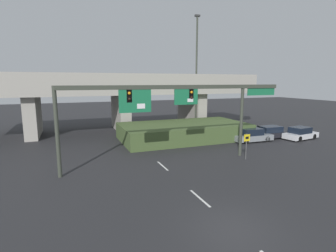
% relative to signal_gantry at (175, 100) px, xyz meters
% --- Properties ---
extents(ground_plane, '(160.00, 160.00, 0.00)m').
position_rel_signal_gantry_xyz_m(ground_plane, '(-1.14, -9.85, -5.27)').
color(ground_plane, '#262628').
extents(lane_markings, '(0.14, 34.03, 0.01)m').
position_rel_signal_gantry_xyz_m(lane_markings, '(-1.14, 2.90, -5.27)').
color(lane_markings, silver).
rests_on(lane_markings, ground).
extents(signal_gantry, '(18.96, 0.44, 6.41)m').
position_rel_signal_gantry_xyz_m(signal_gantry, '(0.00, 0.00, 0.00)').
color(signal_gantry, '#383D33').
rests_on(signal_gantry, ground).
extents(speed_limit_sign, '(0.60, 0.11, 2.28)m').
position_rel_signal_gantry_xyz_m(speed_limit_sign, '(6.20, -1.22, -3.78)').
color(speed_limit_sign, '#4C4C4C').
rests_on(speed_limit_sign, ground).
extents(highway_light_pole_near, '(0.70, 0.36, 15.41)m').
position_rel_signal_gantry_xyz_m(highway_light_pole_near, '(8.83, 13.52, 2.81)').
color(highway_light_pole_near, '#383D33').
rests_on(highway_light_pole_near, ground).
extents(overpass_bridge, '(38.30, 9.08, 7.67)m').
position_rel_signal_gantry_xyz_m(overpass_bridge, '(-1.14, 16.64, -0.02)').
color(overpass_bridge, '#A39E93').
rests_on(overpass_bridge, ground).
extents(grass_embankment, '(14.55, 7.66, 1.82)m').
position_rel_signal_gantry_xyz_m(grass_embankment, '(4.62, 8.29, -4.36)').
color(grass_embankment, '#42562D').
rests_on(grass_embankment, ground).
extents(parked_sedan_near_right, '(4.57, 2.06, 1.50)m').
position_rel_signal_gantry_xyz_m(parked_sedan_near_right, '(11.22, 4.34, -4.58)').
color(parked_sedan_near_right, gray).
rests_on(parked_sedan_near_right, ground).
extents(parked_sedan_mid_right, '(4.76, 2.12, 1.46)m').
position_rel_signal_gantry_xyz_m(parked_sedan_mid_right, '(14.48, 4.90, -4.60)').
color(parked_sedan_mid_right, black).
rests_on(parked_sedan_mid_right, ground).
extents(parked_sedan_far_right, '(4.53, 2.40, 1.46)m').
position_rel_signal_gantry_xyz_m(parked_sedan_far_right, '(17.29, 3.19, -4.60)').
color(parked_sedan_far_right, silver).
rests_on(parked_sedan_far_right, ground).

